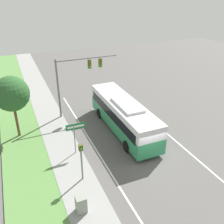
{
  "coord_description": "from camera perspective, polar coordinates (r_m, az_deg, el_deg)",
  "views": [
    {
      "loc": [
        -9.3,
        -14.01,
        12.82
      ],
      "look_at": [
        -0.76,
        6.04,
        1.65
      ],
      "focal_mm": 40.0,
      "sensor_mm": 36.0,
      "label": 1
    }
  ],
  "objects": [
    {
      "name": "ground_plane",
      "position": [
        21.14,
        8.49,
        -10.54
      ],
      "size": [
        80.0,
        80.0,
        0.0
      ],
      "primitive_type": "plane",
      "color": "#565451"
    },
    {
      "name": "sidewalk",
      "position": [
        19.2,
        -8.17,
        -14.86
      ],
      "size": [
        2.8,
        80.0,
        0.12
      ],
      "color": "gray",
      "rests_on": "ground_plane"
    },
    {
      "name": "signal_gantry",
      "position": [
        26.16,
        -8.13,
        8.49
      ],
      "size": [
        6.58,
        0.41,
        6.37
      ],
      "color": "slate",
      "rests_on": "ground_plane"
    },
    {
      "name": "bus",
      "position": [
        23.9,
        2.62,
        -0.45
      ],
      "size": [
        2.76,
        10.78,
        3.24
      ],
      "color": "#2D8956",
      "rests_on": "ground_plane"
    },
    {
      "name": "roadside_tree",
      "position": [
        23.42,
        -22.01,
        3.85
      ],
      "size": [
        3.13,
        3.13,
        5.82
      ],
      "color": "brown",
      "rests_on": "grass_verge"
    },
    {
      "name": "lane_divider_far",
      "position": [
        22.95,
        16.3,
        -8.07
      ],
      "size": [
        0.14,
        30.0,
        0.01
      ],
      "color": "silver",
      "rests_on": "ground_plane"
    },
    {
      "name": "lane_divider_near",
      "position": [
        19.82,
        -0.73,
        -13.14
      ],
      "size": [
        0.14,
        30.0,
        0.01
      ],
      "color": "silver",
      "rests_on": "ground_plane"
    },
    {
      "name": "street_sign",
      "position": [
        20.56,
        -8.39,
        -4.43
      ],
      "size": [
        1.62,
        0.08,
        2.94
      ],
      "color": "slate",
      "rests_on": "ground_plane"
    },
    {
      "name": "grass_verge",
      "position": [
        18.95,
        -17.92,
        -16.88
      ],
      "size": [
        3.6,
        80.0,
        0.1
      ],
      "color": "#568442",
      "rests_on": "ground_plane"
    },
    {
      "name": "pedestrian_signal",
      "position": [
        17.8,
        -7.04,
        -10.11
      ],
      "size": [
        0.28,
        0.34,
        3.09
      ],
      "color": "slate",
      "rests_on": "ground_plane"
    },
    {
      "name": "utility_cabinet",
      "position": [
        16.56,
        -7.08,
        -20.16
      ],
      "size": [
        0.64,
        0.61,
        1.17
      ],
      "color": "gray",
      "rests_on": "sidewalk"
    }
  ]
}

